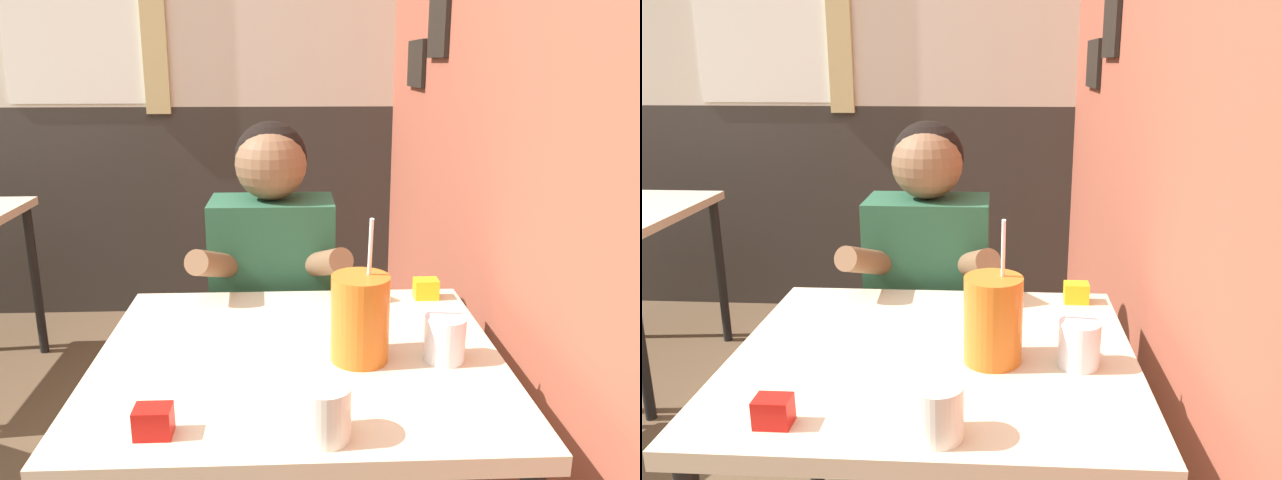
# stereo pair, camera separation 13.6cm
# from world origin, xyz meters

# --- Properties ---
(brick_wall_right) EXTENTS (0.08, 4.40, 2.70)m
(brick_wall_right) POSITION_xyz_m (1.42, 1.20, 1.35)
(brick_wall_right) COLOR #9E4C38
(brick_wall_right) RESTS_ON ground_plane
(back_wall) EXTENTS (5.77, 0.09, 2.70)m
(back_wall) POSITION_xyz_m (-0.01, 2.43, 1.36)
(back_wall) COLOR beige
(back_wall) RESTS_ON ground_plane
(main_table) EXTENTS (0.82, 0.73, 0.74)m
(main_table) POSITION_xyz_m (0.88, 0.34, 0.66)
(main_table) COLOR beige
(main_table) RESTS_ON ground_plane
(person_seated) EXTENTS (0.42, 0.40, 1.17)m
(person_seated) POSITION_xyz_m (0.81, 0.86, 0.61)
(person_seated) COLOR #235138
(person_seated) RESTS_ON ground_plane
(cocktail_pitcher) EXTENTS (0.12, 0.12, 0.30)m
(cocktail_pitcher) POSITION_xyz_m (1.00, 0.32, 0.83)
(cocktail_pitcher) COLOR #C6661E
(cocktail_pitcher) RESTS_ON main_table
(glass_near_pitcher) EXTENTS (0.08, 0.08, 0.09)m
(glass_near_pitcher) POSITION_xyz_m (1.17, 0.30, 0.79)
(glass_near_pitcher) COLOR silver
(glass_near_pitcher) RESTS_ON main_table
(glass_center) EXTENTS (0.08, 0.08, 0.09)m
(glass_center) POSITION_xyz_m (0.92, 0.05, 0.79)
(glass_center) COLOR silver
(glass_center) RESTS_ON main_table
(condiment_ketchup) EXTENTS (0.06, 0.04, 0.05)m
(condiment_ketchup) POSITION_xyz_m (0.64, 0.06, 0.76)
(condiment_ketchup) COLOR #B7140F
(condiment_ketchup) RESTS_ON main_table
(condiment_mustard) EXTENTS (0.06, 0.04, 0.05)m
(condiment_mustard) POSITION_xyz_m (1.20, 0.65, 0.76)
(condiment_mustard) COLOR yellow
(condiment_mustard) RESTS_ON main_table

